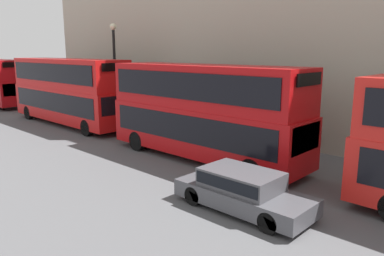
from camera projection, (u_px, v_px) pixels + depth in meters
The scene contains 4 objects.
bus_second_in_queue at pixel (203, 109), 17.22m from camera, with size 2.59×10.28×4.42m.
bus_third_in_queue at pixel (68, 89), 25.62m from camera, with size 2.59×11.35×4.51m.
car_hatchback at pixel (242, 189), 11.97m from camera, with size 1.82×4.52×1.31m.
street_lamp at pixel (115, 64), 24.87m from camera, with size 0.44×0.44×6.80m.
Camera 1 is at (-11.13, 7.05, 5.04)m, focal length 35.00 mm.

